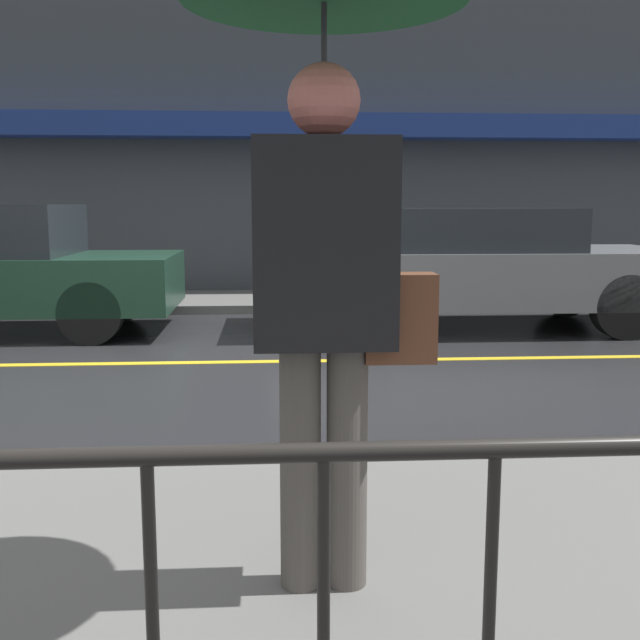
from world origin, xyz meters
TOP-DOWN VIEW (x-y plane):
  - ground_plane at (0.00, 0.00)m, footprint 80.00×80.00m
  - sidewalk_near at (0.00, -4.42)m, footprint 28.00×2.74m
  - sidewalk_far at (0.00, 3.99)m, footprint 28.00×1.86m
  - lane_marking at (0.00, 0.00)m, footprint 25.20×0.12m
  - building_storefront at (0.00, 5.04)m, footprint 28.00×0.85m
  - pedestrian at (1.02, -4.34)m, footprint 0.91×0.91m
  - car_grey at (3.13, 1.78)m, footprint 4.70×1.90m

SIDE VIEW (x-z plane):
  - ground_plane at x=0.00m, z-range 0.00..0.00m
  - lane_marking at x=0.00m, z-range 0.00..0.01m
  - sidewalk_near at x=0.00m, z-range 0.00..0.12m
  - sidewalk_far at x=0.00m, z-range 0.00..0.12m
  - car_grey at x=3.13m, z-range 0.04..1.44m
  - pedestrian at x=1.02m, z-range 0.63..2.79m
  - building_storefront at x=0.00m, z-range -0.03..6.07m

